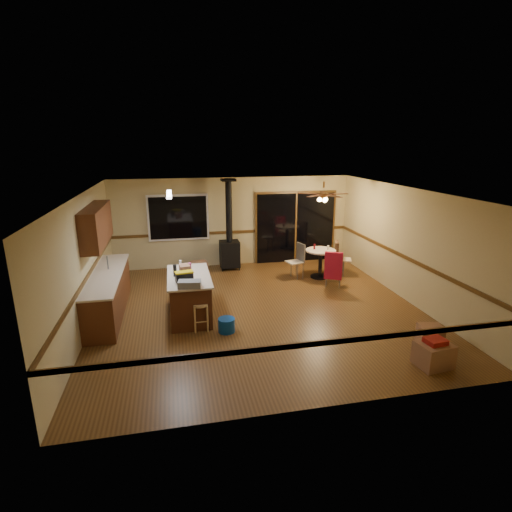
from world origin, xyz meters
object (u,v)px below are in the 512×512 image
object	(u,v)px
kitchen_island	(190,296)
blue_bucket	(227,325)
toolbox_grey	(190,284)
box_corner_b	(430,334)
toolbox_black	(184,277)
chair_near	(333,266)
wood_stove	(229,245)
bar_stool	(201,317)
chair_right	(337,254)
box_under_window	(199,268)
box_corner_a	(434,355)
dining_table	(320,259)
chair_left	(298,257)

from	to	relation	value
kitchen_island	blue_bucket	xyz separation A→B (m)	(0.66, -0.92, -0.32)
toolbox_grey	box_corner_b	xyz separation A→B (m)	(4.27, -1.43, -0.80)
toolbox_black	chair_near	world-z (taller)	toolbox_black
kitchen_island	box_corner_b	distance (m)	4.78
kitchen_island	wood_stove	xyz separation A→B (m)	(1.30, 3.05, 0.28)
bar_stool	chair_right	distance (m)	4.77
chair_near	box_under_window	bearing A→B (deg)	150.32
box_corner_a	toolbox_grey	bearing A→B (deg)	150.91
box_under_window	box_corner_b	size ratio (longest dim) A/B	1.08
chair_near	box_under_window	xyz separation A→B (m)	(-3.23, 1.84, -0.42)
bar_stool	box_under_window	xyz separation A→B (m)	(0.21, 3.50, -0.10)
chair_near	dining_table	bearing A→B (deg)	90.96
kitchen_island	dining_table	xyz separation A→B (m)	(3.60, 1.79, 0.07)
blue_bucket	chair_near	world-z (taller)	chair_near
dining_table	toolbox_black	bearing A→B (deg)	-149.75
wood_stove	chair_near	xyz separation A→B (m)	(2.32, -2.12, -0.13)
chair_left	box_corner_a	distance (m)	4.86
toolbox_grey	box_corner_a	bearing A→B (deg)	-29.09
chair_left	box_corner_b	size ratio (longest dim) A/B	1.24
toolbox_black	chair_right	size ratio (longest dim) A/B	0.48
toolbox_black	chair_left	distance (m)	3.88
chair_left	box_under_window	distance (m)	2.79
wood_stove	dining_table	size ratio (longest dim) A/B	3.10
kitchen_island	toolbox_grey	size ratio (longest dim) A/B	3.89
dining_table	chair_right	bearing A→B (deg)	12.19
chair_near	box_corner_b	bearing A→B (deg)	-78.15
kitchen_island	box_corner_b	xyz separation A→B (m)	(4.26, -2.14, -0.29)
wood_stove	box_under_window	xyz separation A→B (m)	(-0.91, -0.28, -0.55)
kitchen_island	chair_right	distance (m)	4.55
dining_table	box_corner_b	distance (m)	4.00
toolbox_black	dining_table	size ratio (longest dim) A/B	0.41
toolbox_grey	chair_left	bearing A→B (deg)	41.08
toolbox_grey	bar_stool	distance (m)	0.71
kitchen_island	blue_bucket	size ratio (longest dim) A/B	5.09
kitchen_island	bar_stool	size ratio (longest dim) A/B	3.00
chair_right	box_corner_a	distance (m)	4.78
blue_bucket	chair_near	xyz separation A→B (m)	(2.96, 1.85, 0.46)
wood_stove	box_corner_a	world-z (taller)	wood_stove
bar_stool	box_under_window	distance (m)	3.51
toolbox_black	blue_bucket	distance (m)	1.27
chair_near	box_corner_b	distance (m)	3.17
bar_stool	box_corner_a	world-z (taller)	bar_stool
wood_stove	dining_table	world-z (taller)	wood_stove
kitchen_island	chair_near	size ratio (longest dim) A/B	2.40
box_corner_a	box_corner_b	bearing A→B (deg)	58.64
bar_stool	box_corner_b	size ratio (longest dim) A/B	1.35
toolbox_grey	bar_stool	size ratio (longest dim) A/B	0.77
bar_stool	chair_near	world-z (taller)	chair_near
wood_stove	chair_left	xyz separation A→B (m)	(1.71, -1.13, -0.14)
wood_stove	box_under_window	size ratio (longest dim) A/B	5.66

